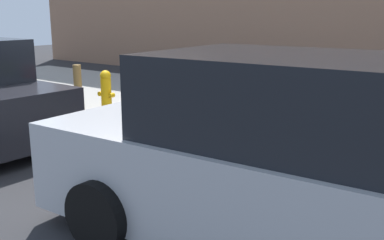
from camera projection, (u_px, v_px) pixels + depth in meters
name	position (u px, v px, depth m)	size (l,w,h in m)	color
ground_plane	(120.00, 139.00, 7.50)	(40.00, 40.00, 0.00)	#28282B
sidewalk_curb	(207.00, 110.00, 9.41)	(18.00, 5.00, 0.14)	#9E9B93
suitcase_silver_1	(347.00, 140.00, 5.84)	(0.43, 0.25, 0.86)	#9EA0A8
suitcase_olive_2	(308.00, 127.00, 6.23)	(0.51, 0.23, 0.78)	#59601E
suitcase_teal_3	(274.00, 126.00, 6.61)	(0.39, 0.29, 0.76)	#0F606B
suitcase_red_4	(241.00, 117.00, 6.84)	(0.44, 0.22, 0.98)	red
suitcase_maroon_5	(210.00, 117.00, 7.17)	(0.49, 0.29, 0.87)	maroon
suitcase_navy_6	(180.00, 109.00, 7.47)	(0.49, 0.24, 0.96)	navy
suitcase_black_7	(160.00, 105.00, 7.93)	(0.47, 0.29, 0.70)	black
suitcase_silver_8	(136.00, 102.00, 8.21)	(0.40, 0.25, 0.91)	#9EA0A8
fire_hydrant	(106.00, 91.00, 8.61)	(0.39, 0.21, 0.84)	#D89E0C
bollard_post	(78.00, 88.00, 8.87)	(0.16, 0.16, 0.91)	brown
parked_car_silver_0	(300.00, 167.00, 3.73)	(4.82, 2.19, 1.72)	#B2B5BA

